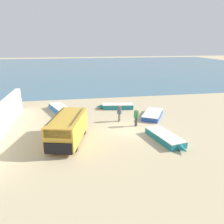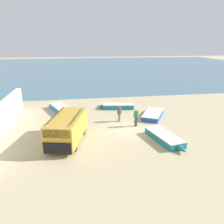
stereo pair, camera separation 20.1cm
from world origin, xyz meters
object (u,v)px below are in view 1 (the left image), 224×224
(fishing_rowboat_1, at_px, (153,114))
(fisherman_1, at_px, (119,112))
(parked_van, at_px, (68,128))
(fisherman_0, at_px, (136,116))
(fishing_rowboat_3, at_px, (117,106))
(fishing_rowboat_2, at_px, (166,138))
(fishing_rowboat_0, at_px, (60,109))

(fishing_rowboat_1, distance_m, fisherman_1, 4.02)
(parked_van, height_order, fisherman_0, parked_van)
(fishing_rowboat_3, distance_m, fisherman_1, 4.48)
(fishing_rowboat_2, height_order, fishing_rowboat_3, fishing_rowboat_3)
(fishing_rowboat_0, bearing_deg, fisherman_1, -148.12)
(fishing_rowboat_3, height_order, fisherman_1, fisherman_1)
(fishing_rowboat_0, relative_size, fishing_rowboat_1, 1.21)
(fishing_rowboat_1, xyz_separation_m, fishing_rowboat_2, (-1.11, -5.99, 0.02))
(parked_van, relative_size, fisherman_0, 3.20)
(fishing_rowboat_2, distance_m, fisherman_0, 3.97)
(fishing_rowboat_0, relative_size, fisherman_0, 3.16)
(parked_van, relative_size, fisherman_1, 3.32)
(fishing_rowboat_2, bearing_deg, fishing_rowboat_0, -149.65)
(fishing_rowboat_3, relative_size, fisherman_0, 2.61)
(fisherman_1, bearing_deg, fishing_rowboat_2, -30.35)
(fishing_rowboat_0, bearing_deg, parked_van, 164.73)
(fishing_rowboat_1, bearing_deg, fishing_rowboat_2, -159.93)
(fishing_rowboat_1, xyz_separation_m, fishing_rowboat_3, (-3.28, 3.58, 0.03))
(fishing_rowboat_0, bearing_deg, fishing_rowboat_1, -131.99)
(fishing_rowboat_0, bearing_deg, fishing_rowboat_2, -159.62)
(fisherman_0, distance_m, fisherman_1, 2.03)
(parked_van, relative_size, fishing_rowboat_3, 1.22)
(fishing_rowboat_0, relative_size, fishing_rowboat_3, 1.21)
(fishing_rowboat_0, xyz_separation_m, fishing_rowboat_2, (8.78, -9.54, -0.03))
(fisherman_0, bearing_deg, fishing_rowboat_1, -89.71)
(fishing_rowboat_1, distance_m, fisherman_0, 3.59)
(fishing_rowboat_2, bearing_deg, fisherman_0, -170.28)
(fishing_rowboat_2, height_order, fisherman_0, fisherman_0)
(parked_van, bearing_deg, fishing_rowboat_3, 160.55)
(parked_van, bearing_deg, fisherman_1, 142.69)
(fishing_rowboat_0, xyz_separation_m, fishing_rowboat_1, (9.89, -3.55, -0.05))
(fishing_rowboat_2, relative_size, fisherman_1, 2.81)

